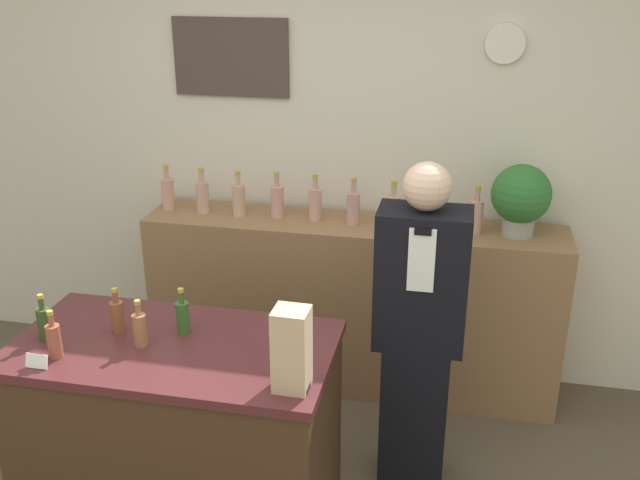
% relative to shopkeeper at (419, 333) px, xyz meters
% --- Properties ---
extents(back_wall, '(5.20, 0.09, 2.70)m').
position_rel_shopkeeper_xyz_m(back_wall, '(-0.62, 1.03, 0.56)').
color(back_wall, beige).
rests_on(back_wall, ground_plane).
extents(back_shelf, '(2.32, 0.42, 1.01)m').
position_rel_shopkeeper_xyz_m(back_shelf, '(-0.43, 0.76, -0.29)').
color(back_shelf, '#8E6642').
rests_on(back_shelf, ground_plane).
extents(display_counter, '(1.32, 0.70, 0.90)m').
position_rel_shopkeeper_xyz_m(display_counter, '(-0.97, -0.50, -0.34)').
color(display_counter, '#422B19').
rests_on(display_counter, ground_plane).
extents(shopkeeper, '(0.40, 0.25, 1.59)m').
position_rel_shopkeeper_xyz_m(shopkeeper, '(0.00, 0.00, 0.00)').
color(shopkeeper, black).
rests_on(shopkeeper, ground_plane).
extents(potted_plant, '(0.31, 0.31, 0.38)m').
position_rel_shopkeeper_xyz_m(potted_plant, '(0.44, 0.77, 0.43)').
color(potted_plant, '#9E998E').
rests_on(potted_plant, back_shelf).
extents(paper_bag, '(0.13, 0.12, 0.32)m').
position_rel_shopkeeper_xyz_m(paper_bag, '(-0.41, -0.70, 0.27)').
color(paper_bag, tan).
rests_on(paper_bag, display_counter).
extents(tape_dispenser, '(0.09, 0.06, 0.07)m').
position_rel_shopkeeper_xyz_m(tape_dispenser, '(-0.39, -0.71, 0.13)').
color(tape_dispenser, black).
rests_on(tape_dispenser, display_counter).
extents(price_card_left, '(0.09, 0.02, 0.06)m').
position_rel_shopkeeper_xyz_m(price_card_left, '(-1.40, -0.77, 0.14)').
color(price_card_left, white).
rests_on(price_card_left, display_counter).
extents(counter_bottle_0, '(0.06, 0.06, 0.20)m').
position_rel_shopkeeper_xyz_m(counter_bottle_0, '(-1.49, -0.57, 0.19)').
color(counter_bottle_0, '#34481E').
rests_on(counter_bottle_0, display_counter).
extents(counter_bottle_1, '(0.06, 0.06, 0.20)m').
position_rel_shopkeeper_xyz_m(counter_bottle_1, '(-1.37, -0.69, 0.19)').
color(counter_bottle_1, '#954F35').
rests_on(counter_bottle_1, display_counter).
extents(counter_bottle_2, '(0.06, 0.06, 0.20)m').
position_rel_shopkeeper_xyz_m(counter_bottle_2, '(-1.23, -0.45, 0.19)').
color(counter_bottle_2, brown).
rests_on(counter_bottle_2, display_counter).
extents(counter_bottle_3, '(0.06, 0.06, 0.20)m').
position_rel_shopkeeper_xyz_m(counter_bottle_3, '(-1.08, -0.53, 0.19)').
color(counter_bottle_3, '#96623E').
rests_on(counter_bottle_3, display_counter).
extents(counter_bottle_4, '(0.06, 0.06, 0.20)m').
position_rel_shopkeeper_xyz_m(counter_bottle_4, '(-0.96, -0.40, 0.19)').
color(counter_bottle_4, '#325B23').
rests_on(counter_bottle_4, display_counter).
extents(shelf_bottle_0, '(0.07, 0.07, 0.26)m').
position_rel_shopkeeper_xyz_m(shelf_bottle_0, '(-1.51, 0.78, 0.31)').
color(shelf_bottle_0, tan).
rests_on(shelf_bottle_0, back_shelf).
extents(shelf_bottle_1, '(0.07, 0.07, 0.26)m').
position_rel_shopkeeper_xyz_m(shelf_bottle_1, '(-1.30, 0.76, 0.31)').
color(shelf_bottle_1, tan).
rests_on(shelf_bottle_1, back_shelf).
extents(shelf_bottle_2, '(0.07, 0.07, 0.26)m').
position_rel_shopkeeper_xyz_m(shelf_bottle_2, '(-1.08, 0.75, 0.31)').
color(shelf_bottle_2, tan).
rests_on(shelf_bottle_2, back_shelf).
extents(shelf_bottle_3, '(0.07, 0.07, 0.26)m').
position_rel_shopkeeper_xyz_m(shelf_bottle_3, '(-0.86, 0.78, 0.31)').
color(shelf_bottle_3, tan).
rests_on(shelf_bottle_3, back_shelf).
extents(shelf_bottle_4, '(0.07, 0.07, 0.26)m').
position_rel_shopkeeper_xyz_m(shelf_bottle_4, '(-0.65, 0.78, 0.31)').
color(shelf_bottle_4, tan).
rests_on(shelf_bottle_4, back_shelf).
extents(shelf_bottle_5, '(0.07, 0.07, 0.26)m').
position_rel_shopkeeper_xyz_m(shelf_bottle_5, '(-0.43, 0.75, 0.31)').
color(shelf_bottle_5, tan).
rests_on(shelf_bottle_5, back_shelf).
extents(shelf_bottle_6, '(0.07, 0.07, 0.26)m').
position_rel_shopkeeper_xyz_m(shelf_bottle_6, '(-0.21, 0.74, 0.31)').
color(shelf_bottle_6, tan).
rests_on(shelf_bottle_6, back_shelf).
extents(shelf_bottle_7, '(0.07, 0.07, 0.26)m').
position_rel_shopkeeper_xyz_m(shelf_bottle_7, '(0.01, 0.76, 0.31)').
color(shelf_bottle_7, tan).
rests_on(shelf_bottle_7, back_shelf).
extents(shelf_bottle_8, '(0.07, 0.07, 0.26)m').
position_rel_shopkeeper_xyz_m(shelf_bottle_8, '(0.22, 0.75, 0.31)').
color(shelf_bottle_8, tan).
rests_on(shelf_bottle_8, back_shelf).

